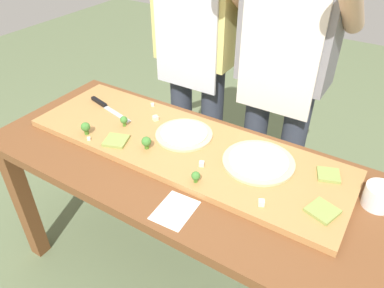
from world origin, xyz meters
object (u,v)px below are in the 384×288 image
object	(u,v)px
chefs_knife	(105,106)
broccoli_floret_back_mid	(196,176)
pizza_whole_cheese_artichoke	(184,134)
broccoli_floret_back_left	(124,120)
flour_cup	(378,197)
cook_left	(196,41)
pizza_whole_white_garlic	(259,161)
recipe_note	(175,210)
prep_table	(186,182)
pizza_slice_far_left	(323,211)
pizza_slice_far_right	(116,141)
broccoli_floret_front_right	(146,142)
cheese_crumble_a	(153,105)
cheese_crumble_e	(261,203)
broccoli_floret_front_left	(86,127)
cheese_crumble_c	(202,164)
pizza_slice_near_left	(329,175)
cheese_crumble_b	(155,118)
cheese_crumble_d	(89,139)
cook_right	(285,61)

from	to	relation	value
chefs_knife	broccoli_floret_back_mid	xyz separation A→B (m)	(0.64, -0.22, 0.02)
pizza_whole_cheese_artichoke	broccoli_floret_back_left	world-z (taller)	broccoli_floret_back_left
flour_cup	cook_left	size ratio (longest dim) A/B	0.06
pizza_whole_white_garlic	recipe_note	size ratio (longest dim) A/B	1.79
pizza_whole_white_garlic	cook_left	world-z (taller)	cook_left
prep_table	pizza_slice_far_left	distance (m)	0.55
pizza_slice_far_left	pizza_slice_far_right	xyz separation A→B (m)	(-0.82, -0.06, 0.00)
pizza_whole_white_garlic	broccoli_floret_front_right	bearing A→B (deg)	-160.08
broccoli_floret_back_mid	cheese_crumble_a	xyz separation A→B (m)	(-0.45, 0.35, -0.02)
cheese_crumble_e	pizza_whole_cheese_artichoke	bearing A→B (deg)	154.88
pizza_whole_cheese_artichoke	cheese_crumble_e	world-z (taller)	cheese_crumble_e
broccoli_floret_back_mid	recipe_note	world-z (taller)	broccoli_floret_back_mid
cheese_crumble_e	broccoli_floret_front_left	bearing A→B (deg)	-179.72
pizza_slice_far_right	cook_left	world-z (taller)	cook_left
prep_table	chefs_knife	world-z (taller)	chefs_knife
broccoli_floret_front_left	cook_left	bearing A→B (deg)	78.76
broccoli_floret_back_left	cheese_crumble_e	distance (m)	0.71
broccoli_floret_back_left	flour_cup	distance (m)	1.02
pizza_whole_cheese_artichoke	recipe_note	xyz separation A→B (m)	(0.19, -0.35, -0.03)
cheese_crumble_c	cheese_crumble_a	bearing A→B (deg)	148.51
broccoli_floret_back_left	cheese_crumble_c	size ratio (longest dim) A/B	2.56
pizza_slice_far_left	broccoli_floret_front_right	bearing A→B (deg)	-178.00
broccoli_floret_front_left	recipe_note	world-z (taller)	broccoli_floret_front_left
chefs_knife	pizza_whole_cheese_artichoke	size ratio (longest dim) A/B	1.22
pizza_slice_near_left	pizza_slice_far_right	bearing A→B (deg)	-162.87
recipe_note	cook_left	distance (m)	0.94
pizza_whole_cheese_artichoke	pizza_slice_near_left	xyz separation A→B (m)	(0.58, 0.06, -0.00)
broccoli_floret_front_right	cheese_crumble_c	bearing A→B (deg)	4.94
cheese_crumble_e	pizza_whole_white_garlic	bearing A→B (deg)	116.02
chefs_knife	cheese_crumble_b	distance (m)	0.27
pizza_slice_near_left	cheese_crumble_b	world-z (taller)	cheese_crumble_b
cheese_crumble_b	cheese_crumble_d	distance (m)	0.30
pizza_slice_near_left	cheese_crumble_c	bearing A→B (deg)	-155.31
cheese_crumble_b	broccoli_floret_front_left	bearing A→B (deg)	-126.29
cheese_crumble_b	cheese_crumble_e	xyz separation A→B (m)	(0.61, -0.24, -0.00)
pizza_slice_far_left	recipe_note	xyz separation A→B (m)	(-0.42, -0.22, -0.03)
broccoli_floret_front_right	cheese_crumble_b	distance (m)	0.21
cheese_crumble_e	broccoli_floret_front_right	bearing A→B (deg)	174.38
broccoli_floret_back_left	pizza_slice_far_left	bearing A→B (deg)	-3.60
pizza_slice_far_right	broccoli_floret_front_right	distance (m)	0.14
chefs_knife	cook_right	bearing A→B (deg)	33.38
pizza_slice_near_left	flour_cup	distance (m)	0.18
prep_table	broccoli_floret_front_right	size ratio (longest dim) A/B	31.28
cheese_crumble_b	cheese_crumble_e	world-z (taller)	same
cheese_crumble_d	pizza_whole_white_garlic	bearing A→B (deg)	19.53
pizza_whole_white_garlic	cheese_crumble_a	xyz separation A→B (m)	(-0.60, 0.13, -0.00)
broccoli_floret_back_left	flour_cup	world-z (taller)	flour_cup
cheese_crumble_b	cheese_crumble_c	world-z (taller)	cheese_crumble_b
cheese_crumble_b	cheese_crumble_d	world-z (taller)	cheese_crumble_b
broccoli_floret_front_left	flour_cup	bearing A→B (deg)	12.00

